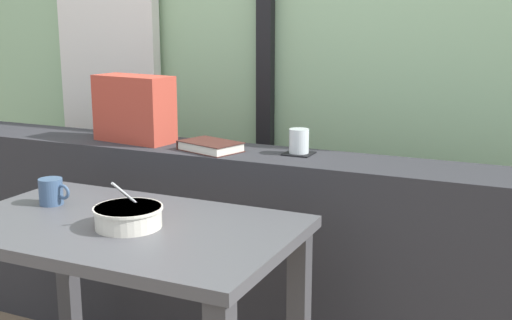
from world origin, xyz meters
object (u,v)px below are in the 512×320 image
breakfast_table (125,262)px  throw_pillow (134,109)px  soup_bowl (128,217)px  closed_book (210,146)px  juice_glass (299,142)px  coaster_square (299,154)px  ceramic_mug (52,191)px

breakfast_table → throw_pillow: (-0.38, 0.61, 0.36)m
soup_bowl → throw_pillow: bearing=123.2°
breakfast_table → throw_pillow: 0.81m
breakfast_table → closed_book: size_ratio=4.01×
juice_glass → closed_book: bearing=-166.2°
coaster_square → closed_book: size_ratio=0.40×
juice_glass → closed_book: size_ratio=0.35×
ceramic_mug → juice_glass: bearing=43.2°
breakfast_table → ceramic_mug: 0.37m
soup_bowl → breakfast_table: bearing=146.7°
soup_bowl → ceramic_mug: (-0.36, 0.09, 0.01)m
throw_pillow → ceramic_mug: size_ratio=2.83×
coaster_square → juice_glass: juice_glass is taller
breakfast_table → juice_glass: 0.77m
closed_book → ceramic_mug: 0.60m
coaster_square → throw_pillow: 0.69m
breakfast_table → soup_bowl: bearing=-33.3°
juice_glass → ceramic_mug: (-0.62, -0.59, -0.11)m
coaster_square → juice_glass: size_ratio=1.14×
juice_glass → ceramic_mug: size_ratio=0.77×
closed_book → coaster_square: bearing=13.8°
breakfast_table → closed_book: bearing=92.0°
coaster_square → juice_glass: (0.00, -0.00, 0.04)m
breakfast_table → ceramic_mug: size_ratio=8.94×
juice_glass → soup_bowl: bearing=-111.2°
coaster_square → ceramic_mug: 0.86m
juice_glass → throw_pillow: size_ratio=0.27×
breakfast_table → juice_glass: (0.30, 0.65, 0.27)m
coaster_square → soup_bowl: 0.73m
closed_book → throw_pillow: size_ratio=0.79×
soup_bowl → coaster_square: bearing=68.8°
throw_pillow → ceramic_mug: (0.06, -0.55, -0.19)m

